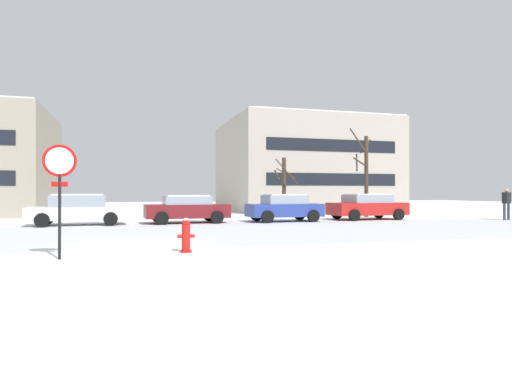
{
  "coord_description": "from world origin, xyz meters",
  "views": [
    {
      "loc": [
        0.12,
        -13.29,
        1.57
      ],
      "look_at": [
        5.6,
        5.55,
        1.58
      ],
      "focal_mm": 31.25,
      "sensor_mm": 36.0,
      "label": 1
    }
  ],
  "objects_px": {
    "parked_car_red": "(367,206)",
    "pedestrian_crossing": "(506,201)",
    "parked_car_white": "(78,209)",
    "parked_car_blue": "(284,208)",
    "stop_sign": "(60,179)",
    "fire_hydrant": "(186,235)",
    "parked_car_maroon": "(187,209)"
  },
  "relations": [
    {
      "from": "parked_car_white",
      "to": "stop_sign",
      "type": "bearing_deg",
      "value": -86.47
    },
    {
      "from": "parked_car_maroon",
      "to": "parked_car_red",
      "type": "xyz_separation_m",
      "value": [
        10.29,
        0.01,
        0.02
      ]
    },
    {
      "from": "parked_car_maroon",
      "to": "pedestrian_crossing",
      "type": "height_order",
      "value": "pedestrian_crossing"
    },
    {
      "from": "stop_sign",
      "to": "parked_car_maroon",
      "type": "distance_m",
      "value": 12.28
    },
    {
      "from": "parked_car_white",
      "to": "parked_car_maroon",
      "type": "relative_size",
      "value": 1.07
    },
    {
      "from": "parked_car_white",
      "to": "parked_car_maroon",
      "type": "height_order",
      "value": "parked_car_white"
    },
    {
      "from": "stop_sign",
      "to": "parked_car_maroon",
      "type": "xyz_separation_m",
      "value": [
        4.45,
        11.38,
        -1.15
      ]
    },
    {
      "from": "fire_hydrant",
      "to": "parked_car_white",
      "type": "bearing_deg",
      "value": 108.61
    },
    {
      "from": "fire_hydrant",
      "to": "parked_car_white",
      "type": "relative_size",
      "value": 0.2
    },
    {
      "from": "stop_sign",
      "to": "pedestrian_crossing",
      "type": "height_order",
      "value": "stop_sign"
    },
    {
      "from": "parked_car_white",
      "to": "parked_car_blue",
      "type": "xyz_separation_m",
      "value": [
        10.29,
        -0.24,
        -0.01
      ]
    },
    {
      "from": "parked_car_white",
      "to": "parked_car_blue",
      "type": "relative_size",
      "value": 1.13
    },
    {
      "from": "stop_sign",
      "to": "parked_car_maroon",
      "type": "relative_size",
      "value": 0.63
    },
    {
      "from": "parked_car_maroon",
      "to": "pedestrian_crossing",
      "type": "xyz_separation_m",
      "value": [
        17.55,
        -2.62,
        0.31
      ]
    },
    {
      "from": "parked_car_maroon",
      "to": "parked_car_blue",
      "type": "xyz_separation_m",
      "value": [
        5.15,
        -0.3,
        0.02
      ]
    },
    {
      "from": "parked_car_red",
      "to": "pedestrian_crossing",
      "type": "height_order",
      "value": "pedestrian_crossing"
    },
    {
      "from": "stop_sign",
      "to": "parked_car_white",
      "type": "bearing_deg",
      "value": 93.53
    },
    {
      "from": "stop_sign",
      "to": "parked_car_blue",
      "type": "xyz_separation_m",
      "value": [
        9.59,
        11.08,
        -1.14
      ]
    },
    {
      "from": "parked_car_maroon",
      "to": "parked_car_blue",
      "type": "distance_m",
      "value": 5.16
    },
    {
      "from": "pedestrian_crossing",
      "to": "stop_sign",
      "type": "bearing_deg",
      "value": -158.27
    },
    {
      "from": "stop_sign",
      "to": "fire_hydrant",
      "type": "height_order",
      "value": "stop_sign"
    },
    {
      "from": "parked_car_blue",
      "to": "parked_car_white",
      "type": "bearing_deg",
      "value": 178.65
    },
    {
      "from": "parked_car_blue",
      "to": "pedestrian_crossing",
      "type": "height_order",
      "value": "pedestrian_crossing"
    },
    {
      "from": "fire_hydrant",
      "to": "parked_car_red",
      "type": "height_order",
      "value": "parked_car_red"
    },
    {
      "from": "stop_sign",
      "to": "parked_car_red",
      "type": "relative_size",
      "value": 0.61
    },
    {
      "from": "stop_sign",
      "to": "parked_car_red",
      "type": "height_order",
      "value": "stop_sign"
    },
    {
      "from": "parked_car_red",
      "to": "pedestrian_crossing",
      "type": "distance_m",
      "value": 7.72
    },
    {
      "from": "stop_sign",
      "to": "parked_car_blue",
      "type": "relative_size",
      "value": 0.67
    },
    {
      "from": "stop_sign",
      "to": "parked_car_blue",
      "type": "distance_m",
      "value": 14.7
    },
    {
      "from": "parked_car_blue",
      "to": "parked_car_maroon",
      "type": "bearing_deg",
      "value": 176.63
    },
    {
      "from": "stop_sign",
      "to": "parked_car_red",
      "type": "distance_m",
      "value": 18.67
    },
    {
      "from": "parked_car_blue",
      "to": "fire_hydrant",
      "type": "bearing_deg",
      "value": -121.59
    }
  ]
}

